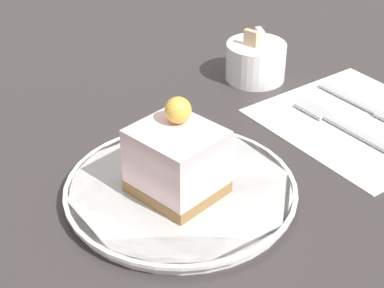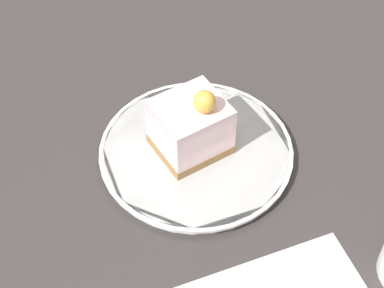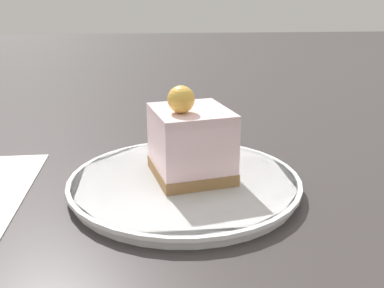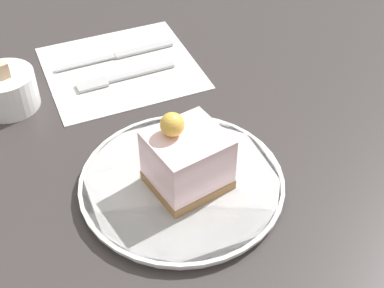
{
  "view_description": "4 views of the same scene",
  "coord_description": "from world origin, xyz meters",
  "px_view_note": "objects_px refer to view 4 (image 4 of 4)",
  "views": [
    {
      "loc": [
        -0.31,
        -0.42,
        0.41
      ],
      "look_at": [
        -0.0,
        0.01,
        0.07
      ],
      "focal_mm": 60.0,
      "sensor_mm": 36.0,
      "label": 1
    },
    {
      "loc": [
        0.47,
        -0.16,
        0.62
      ],
      "look_at": [
        0.01,
        0.01,
        0.05
      ],
      "focal_mm": 60.0,
      "sensor_mm": 36.0,
      "label": 2
    },
    {
      "loc": [
        0.02,
        0.43,
        0.19
      ],
      "look_at": [
        -0.02,
        0.03,
        0.05
      ],
      "focal_mm": 40.0,
      "sensor_mm": 36.0,
      "label": 3
    },
    {
      "loc": [
        -0.41,
        0.17,
        0.47
      ],
      "look_at": [
        -0.0,
        0.01,
        0.06
      ],
      "focal_mm": 50.0,
      "sensor_mm": 36.0,
      "label": 4
    }
  ],
  "objects_px": {
    "cake_slice": "(187,160)",
    "fork": "(118,78)",
    "knife": "(126,53)",
    "plate": "(182,183)",
    "sugar_bowl": "(7,90)"
  },
  "relations": [
    {
      "from": "plate",
      "to": "cake_slice",
      "type": "height_order",
      "value": "cake_slice"
    },
    {
      "from": "cake_slice",
      "to": "sugar_bowl",
      "type": "bearing_deg",
      "value": 23.04
    },
    {
      "from": "plate",
      "to": "sugar_bowl",
      "type": "distance_m",
      "value": 0.29
    },
    {
      "from": "fork",
      "to": "knife",
      "type": "bearing_deg",
      "value": -29.88
    },
    {
      "from": "cake_slice",
      "to": "knife",
      "type": "height_order",
      "value": "cake_slice"
    },
    {
      "from": "cake_slice",
      "to": "fork",
      "type": "relative_size",
      "value": 0.65
    },
    {
      "from": "cake_slice",
      "to": "fork",
      "type": "distance_m",
      "value": 0.25
    },
    {
      "from": "cake_slice",
      "to": "knife",
      "type": "relative_size",
      "value": 0.52
    },
    {
      "from": "cake_slice",
      "to": "fork",
      "type": "xyz_separation_m",
      "value": [
        0.24,
        0.01,
        -0.05
      ]
    },
    {
      "from": "plate",
      "to": "fork",
      "type": "height_order",
      "value": "plate"
    },
    {
      "from": "sugar_bowl",
      "to": "knife",
      "type": "bearing_deg",
      "value": -72.62
    },
    {
      "from": "sugar_bowl",
      "to": "plate",
      "type": "bearing_deg",
      "value": -145.22
    },
    {
      "from": "cake_slice",
      "to": "sugar_bowl",
      "type": "xyz_separation_m",
      "value": [
        0.24,
        0.17,
        -0.02
      ]
    },
    {
      "from": "plate",
      "to": "fork",
      "type": "xyz_separation_m",
      "value": [
        0.24,
        0.01,
        -0.0
      ]
    },
    {
      "from": "plate",
      "to": "knife",
      "type": "bearing_deg",
      "value": -4.29
    }
  ]
}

